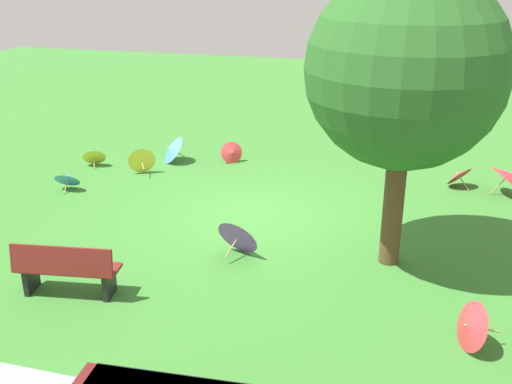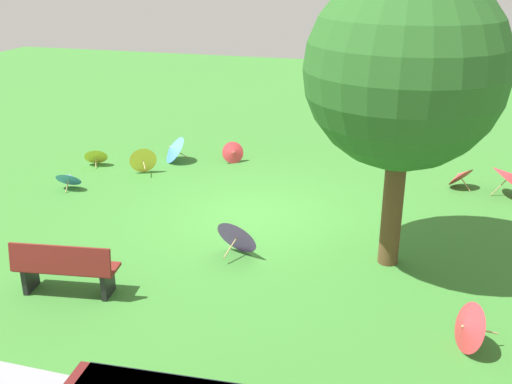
% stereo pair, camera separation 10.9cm
% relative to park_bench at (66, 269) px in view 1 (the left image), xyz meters
% --- Properties ---
extents(ground, '(40.00, 40.00, 0.00)m').
position_rel_park_bench_xyz_m(ground, '(-2.05, -3.71, -0.47)').
color(ground, '#387A2D').
extents(park_bench, '(1.65, 0.71, 0.90)m').
position_rel_park_bench_xyz_m(park_bench, '(0.00, 0.00, 0.00)').
color(park_bench, maroon).
rests_on(park_bench, ground).
extents(shade_tree, '(3.14, 3.14, 4.90)m').
position_rel_park_bench_xyz_m(shade_tree, '(-4.74, -2.47, 2.84)').
color(shade_tree, brown).
rests_on(shade_tree, ground).
extents(parasol_red_0, '(0.63, 0.55, 0.55)m').
position_rel_park_bench_xyz_m(parasol_red_0, '(-0.50, -6.83, -0.19)').
color(parasol_red_0, tan).
rests_on(parasol_red_0, ground).
extents(parasol_red_1, '(0.77, 0.80, 0.56)m').
position_rel_park_bench_xyz_m(parasol_red_1, '(-6.01, -6.56, -0.17)').
color(parasol_red_1, tan).
rests_on(parasol_red_1, ground).
extents(parasol_yellow_2, '(0.71, 0.64, 0.51)m').
position_rel_park_bench_xyz_m(parasol_yellow_2, '(2.79, -5.70, -0.21)').
color(parasol_yellow_2, tan).
rests_on(parasol_yellow_2, ground).
extents(parasol_yellow_3, '(0.69, 0.67, 0.67)m').
position_rel_park_bench_xyz_m(parasol_yellow_3, '(1.39, -5.53, -0.13)').
color(parasol_yellow_3, tan).
rests_on(parasol_yellow_3, ground).
extents(parasol_red_4, '(0.72, 0.76, 0.70)m').
position_rel_park_bench_xyz_m(parasol_red_4, '(-5.91, -0.24, -0.12)').
color(parasol_red_4, tan).
rests_on(parasol_red_4, ground).
extents(parasol_purple_0, '(0.88, 0.78, 0.74)m').
position_rel_park_bench_xyz_m(parasol_purple_0, '(-2.16, -2.04, -0.09)').
color(parasol_purple_0, tan).
rests_on(parasol_purple_0, ground).
extents(parasol_blue_0, '(0.92, 0.95, 0.71)m').
position_rel_park_bench_xyz_m(parasol_blue_0, '(1.03, -6.47, -0.11)').
color(parasol_blue_0, tan).
rests_on(parasol_blue_0, ground).
extents(parasol_red_5, '(0.90, 0.95, 0.77)m').
position_rel_park_bench_xyz_m(parasol_red_5, '(-7.03, -6.32, -0.01)').
color(parasol_red_5, tan).
rests_on(parasol_red_5, ground).
extents(parasol_blue_1, '(0.64, 0.59, 0.52)m').
position_rel_park_bench_xyz_m(parasol_blue_1, '(2.50, -4.03, -0.19)').
color(parasol_blue_1, tan).
rests_on(parasol_blue_1, ground).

